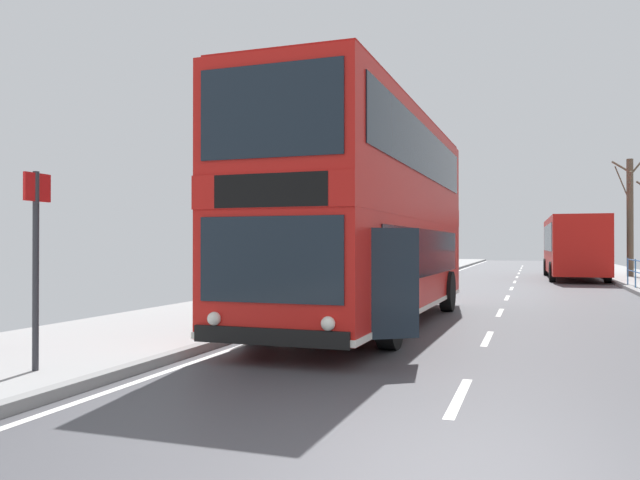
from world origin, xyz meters
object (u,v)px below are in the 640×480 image
object	(u,v)px
double_decker_bus_main	(369,215)
bare_tree_far_01	(630,213)
bus_stop_sign_near	(36,247)
background_bus_far_lane	(573,246)

from	to	relation	value
double_decker_bus_main	bare_tree_far_01	bearing A→B (deg)	70.10
double_decker_bus_main	bare_tree_far_01	size ratio (longest dim) A/B	1.71
bus_stop_sign_near	bare_tree_far_01	world-z (taller)	bare_tree_far_01
background_bus_far_lane	bus_stop_sign_near	world-z (taller)	background_bus_far_lane
double_decker_bus_main	bus_stop_sign_near	world-z (taller)	double_decker_bus_main
bus_stop_sign_near	bare_tree_far_01	bearing A→B (deg)	69.97
background_bus_far_lane	double_decker_bus_main	bearing A→B (deg)	-103.81
background_bus_far_lane	bus_stop_sign_near	bearing A→B (deg)	-105.46
background_bus_far_lane	bare_tree_far_01	xyz separation A→B (m)	(2.73, 0.51, 1.68)
bare_tree_far_01	double_decker_bus_main	bearing A→B (deg)	-109.90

